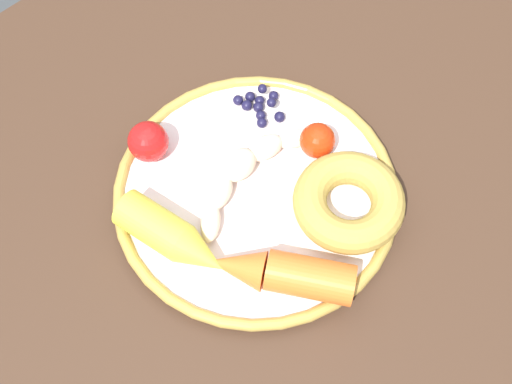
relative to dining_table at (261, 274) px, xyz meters
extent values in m
cube|color=#402A1D|center=(0.00, 0.00, 0.06)|extent=(1.21, 0.88, 0.03)
cube|color=#3C2923|center=(0.55, 0.38, -0.30)|extent=(0.05, 0.05, 0.70)
cylinder|color=white|center=(0.03, 0.04, 0.09)|extent=(0.28, 0.28, 0.01)
torus|color=#B49240|center=(0.03, 0.04, 0.09)|extent=(0.29, 0.29, 0.01)
ellipsoid|color=beige|center=(0.10, 0.06, 0.10)|extent=(0.05, 0.04, 0.02)
ellipsoid|color=beige|center=(0.07, 0.07, 0.10)|extent=(0.05, 0.03, 0.02)
ellipsoid|color=beige|center=(0.04, 0.07, 0.11)|extent=(0.04, 0.03, 0.03)
ellipsoid|color=beige|center=(0.00, 0.06, 0.10)|extent=(0.05, 0.04, 0.02)
ellipsoid|color=beige|center=(-0.03, 0.04, 0.10)|extent=(0.04, 0.04, 0.02)
cylinder|color=orange|center=(0.00, -0.07, 0.11)|extent=(0.08, 0.09, 0.04)
cone|color=orange|center=(-0.04, -0.01, 0.11)|extent=(0.06, 0.07, 0.04)
cylinder|color=yellow|center=(-0.07, 0.08, 0.11)|extent=(0.05, 0.08, 0.04)
cone|color=yellow|center=(-0.06, 0.02, 0.11)|extent=(0.05, 0.06, 0.04)
torus|color=#B89642|center=(0.09, -0.03, 0.11)|extent=(0.14, 0.14, 0.03)
sphere|color=#191638|center=(0.10, 0.12, 0.10)|extent=(0.01, 0.01, 0.01)
sphere|color=#191638|center=(0.11, 0.13, 0.10)|extent=(0.01, 0.01, 0.01)
sphere|color=#191638|center=(0.10, 0.13, 0.10)|extent=(0.01, 0.01, 0.01)
sphere|color=#191638|center=(0.09, 0.10, 0.10)|extent=(0.01, 0.01, 0.01)
sphere|color=#191638|center=(0.11, 0.09, 0.10)|extent=(0.01, 0.01, 0.01)
sphere|color=#191638|center=(0.11, 0.12, 0.10)|extent=(0.01, 0.01, 0.01)
sphere|color=#191638|center=(0.10, 0.11, 0.10)|extent=(0.01, 0.01, 0.01)
sphere|color=#191638|center=(0.09, 0.14, 0.10)|extent=(0.01, 0.01, 0.01)
sphere|color=#191638|center=(0.13, 0.11, 0.10)|extent=(0.01, 0.01, 0.01)
sphere|color=#191638|center=(0.11, 0.11, 0.11)|extent=(0.01, 0.01, 0.01)
sphere|color=#191638|center=(0.12, 0.13, 0.11)|extent=(0.01, 0.01, 0.01)
sphere|color=red|center=(0.11, 0.04, 0.11)|extent=(0.04, 0.04, 0.04)
sphere|color=red|center=(-0.02, 0.15, 0.11)|extent=(0.04, 0.04, 0.04)
camera|label=1|loc=(-0.20, -0.20, 0.72)|focal=48.51mm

